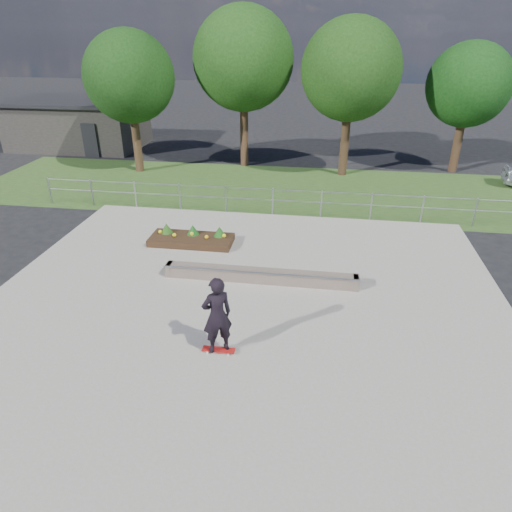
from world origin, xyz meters
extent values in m
plane|color=black|center=(0.00, 0.00, 0.00)|extent=(120.00, 120.00, 0.00)
cube|color=#2C491D|center=(0.00, 11.00, 0.01)|extent=(30.00, 8.00, 0.02)
cube|color=gray|center=(0.00, 0.00, 0.03)|extent=(15.00, 15.00, 0.06)
cylinder|color=#95979D|center=(-10.00, 7.50, 0.60)|extent=(0.06, 0.06, 1.20)
cylinder|color=gray|center=(-8.00, 7.50, 0.60)|extent=(0.06, 0.06, 1.20)
cylinder|color=#9A9EA3|center=(-6.00, 7.50, 0.60)|extent=(0.06, 0.06, 1.20)
cylinder|color=gray|center=(-4.00, 7.50, 0.60)|extent=(0.06, 0.06, 1.20)
cylinder|color=gray|center=(-2.00, 7.50, 0.60)|extent=(0.06, 0.06, 1.20)
cylinder|color=#95989D|center=(0.00, 7.50, 0.60)|extent=(0.06, 0.06, 1.20)
cylinder|color=gray|center=(2.00, 7.50, 0.60)|extent=(0.06, 0.06, 1.20)
cylinder|color=gray|center=(4.00, 7.50, 0.60)|extent=(0.06, 0.06, 1.20)
cylinder|color=gray|center=(6.00, 7.50, 0.60)|extent=(0.06, 0.06, 1.20)
cylinder|color=gray|center=(8.00, 7.50, 0.60)|extent=(0.06, 0.06, 1.20)
cylinder|color=gray|center=(0.00, 7.50, 1.15)|extent=(20.00, 0.04, 0.04)
cylinder|color=#94969C|center=(0.00, 7.50, 0.70)|extent=(20.00, 0.04, 0.04)
cube|color=#292724|center=(-14.00, 18.00, 1.40)|extent=(8.00, 5.00, 2.80)
cube|color=black|center=(-14.00, 18.00, 2.90)|extent=(8.40, 5.40, 0.20)
cube|color=black|center=(-12.00, 15.45, 1.00)|extent=(0.90, 0.10, 2.00)
cylinder|color=#362215|center=(-8.00, 13.00, 1.46)|extent=(0.44, 0.44, 2.93)
sphere|color=black|center=(-8.00, 13.00, 4.88)|extent=(4.55, 4.55, 4.55)
cylinder|color=#362015|center=(-2.50, 15.00, 1.69)|extent=(0.44, 0.44, 3.38)
sphere|color=#14330E|center=(-2.50, 15.00, 5.62)|extent=(5.25, 5.25, 5.25)
cylinder|color=#301E13|center=(3.00, 14.00, 1.57)|extent=(0.44, 0.44, 3.15)
sphere|color=black|center=(3.00, 14.00, 5.25)|extent=(4.90, 4.90, 4.90)
cylinder|color=#321F14|center=(9.00, 15.50, 1.35)|extent=(0.44, 0.44, 2.70)
sphere|color=black|center=(9.00, 15.50, 4.50)|extent=(4.20, 4.20, 4.20)
cube|color=brown|center=(0.27, 1.83, 0.26)|extent=(6.00, 0.40, 0.40)
cylinder|color=gray|center=(0.27, 1.63, 0.46)|extent=(6.00, 0.06, 0.06)
cube|color=brown|center=(-2.63, 1.83, 0.26)|extent=(0.15, 0.42, 0.40)
cube|color=brown|center=(3.17, 1.83, 0.26)|extent=(0.15, 0.42, 0.40)
cube|color=black|center=(-2.59, 4.23, 0.18)|extent=(3.00, 1.20, 0.25)
sphere|color=yellow|center=(-3.79, 4.33, 0.39)|extent=(0.14, 0.14, 0.14)
sphere|color=yellow|center=(-3.19, 4.13, 0.39)|extent=(0.14, 0.14, 0.14)
sphere|color=yellow|center=(-2.59, 4.33, 0.39)|extent=(0.14, 0.14, 0.14)
sphere|color=yellow|center=(-1.99, 4.13, 0.39)|extent=(0.14, 0.14, 0.14)
sphere|color=yellow|center=(-1.39, 4.33, 0.39)|extent=(0.14, 0.14, 0.14)
cone|color=#1D4614|center=(-3.59, 4.48, 0.49)|extent=(0.44, 0.44, 0.36)
cone|color=#144715|center=(-2.59, 4.48, 0.49)|extent=(0.44, 0.44, 0.36)
cone|color=#154614|center=(-1.59, 4.48, 0.49)|extent=(0.44, 0.44, 0.36)
cylinder|color=white|center=(-0.49, -1.82, 0.09)|extent=(0.05, 0.03, 0.05)
cylinder|color=silver|center=(-0.49, -1.64, 0.09)|extent=(0.05, 0.03, 0.05)
cylinder|color=silver|center=(0.03, -1.82, 0.09)|extent=(0.05, 0.03, 0.05)
cylinder|color=silver|center=(0.03, -1.64, 0.09)|extent=(0.05, 0.03, 0.05)
cylinder|color=#A4A4AA|center=(-0.49, -1.73, 0.11)|extent=(0.02, 0.18, 0.02)
cylinder|color=gray|center=(0.03, -1.73, 0.11)|extent=(0.02, 0.18, 0.02)
cube|color=maroon|center=(-0.23, -1.73, 0.13)|extent=(0.80, 0.21, 0.02)
imported|color=black|center=(-0.23, -1.73, 1.13)|extent=(0.86, 0.78, 1.98)
camera|label=1|loc=(1.99, -10.34, 7.14)|focal=32.00mm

